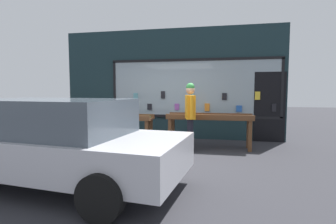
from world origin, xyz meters
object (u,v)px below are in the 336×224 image
at_px(small_dog, 174,141).
at_px(sandwich_board_sign, 59,125).
at_px(person_browsing, 190,111).
at_px(parked_car, 51,140).
at_px(display_table_left, 115,120).
at_px(display_table_right, 210,121).

distance_m(small_dog, sandwich_board_sign, 3.86).
bearing_deg(person_browsing, parked_car, 132.24).
xyz_separation_m(display_table_left, person_browsing, (2.26, -0.49, 0.34)).
bearing_deg(sandwich_board_sign, small_dog, -26.76).
bearing_deg(small_dog, display_table_left, 79.71).
relative_size(small_dog, sandwich_board_sign, 0.64).
height_order(display_table_right, person_browsing, person_browsing).
bearing_deg(small_dog, display_table_right, -44.88).
bearing_deg(display_table_right, display_table_left, 179.97).
bearing_deg(parked_car, small_dog, 65.86).
height_order(small_dog, sandwich_board_sign, sandwich_board_sign).
relative_size(display_table_left, sandwich_board_sign, 2.50).
height_order(display_table_left, sandwich_board_sign, sandwich_board_sign).
bearing_deg(parked_car, sandwich_board_sign, 128.64).
xyz_separation_m(person_browsing, parked_car, (-1.92, -2.83, -0.28)).
distance_m(display_table_right, sandwich_board_sign, 4.64).
distance_m(display_table_right, small_dog, 1.15).
distance_m(display_table_right, parked_car, 4.08).
bearing_deg(display_table_left, sandwich_board_sign, 175.87).
bearing_deg(sandwich_board_sign, display_table_right, -16.93).
relative_size(display_table_left, small_dog, 3.89).
bearing_deg(person_browsing, small_dog, 96.98).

